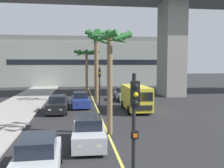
% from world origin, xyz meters
% --- Properties ---
extents(lane_stripe_center, '(0.14, 56.00, 0.01)m').
position_xyz_m(lane_stripe_center, '(0.00, 24.00, 0.00)').
color(lane_stripe_center, '#DBCC4C').
rests_on(lane_stripe_center, ground).
extents(pier_building_backdrop, '(33.52, 8.04, 9.94)m').
position_xyz_m(pier_building_backdrop, '(0.00, 53.58, 4.91)').
color(pier_building_backdrop, '#ADB2A8').
rests_on(pier_building_backdrop, ground).
extents(car_queue_front, '(1.94, 4.16, 1.56)m').
position_xyz_m(car_queue_front, '(-1.62, 26.06, 0.72)').
color(car_queue_front, navy).
rests_on(car_queue_front, ground).
extents(car_queue_second, '(1.94, 4.15, 1.56)m').
position_xyz_m(car_queue_second, '(3.67, 30.19, 0.72)').
color(car_queue_second, '#B7BABF').
rests_on(car_queue_second, ground).
extents(car_queue_third, '(1.92, 4.14, 1.56)m').
position_xyz_m(car_queue_third, '(-1.33, 13.79, 0.72)').
color(car_queue_third, '#B7BABF').
rests_on(car_queue_third, ground).
extents(car_queue_fourth, '(1.95, 4.16, 1.56)m').
position_xyz_m(car_queue_fourth, '(-3.71, 23.48, 0.72)').
color(car_queue_fourth, black).
rests_on(car_queue_fourth, ground).
extents(car_queue_fifth, '(1.93, 4.15, 1.56)m').
position_xyz_m(car_queue_fifth, '(-3.50, 10.26, 0.72)').
color(car_queue_fifth, '#B7BABF').
rests_on(car_queue_fifth, ground).
extents(delivery_van, '(2.17, 5.26, 2.36)m').
position_xyz_m(delivery_van, '(3.58, 23.30, 1.29)').
color(delivery_van, yellow).
rests_on(delivery_van, ground).
extents(traffic_light_median_near, '(0.24, 0.37, 4.20)m').
position_xyz_m(traffic_light_median_near, '(-0.26, 7.35, 2.71)').
color(traffic_light_median_near, black).
rests_on(traffic_light_median_near, ground).
extents(traffic_light_median_far, '(0.24, 0.37, 4.20)m').
position_xyz_m(traffic_light_median_far, '(0.18, 23.86, 2.71)').
color(traffic_light_median_far, black).
rests_on(traffic_light_median_far, ground).
extents(palm_tree_near_median, '(2.67, 2.79, 8.40)m').
position_xyz_m(palm_tree_near_median, '(0.27, 29.07, 6.16)').
color(palm_tree_near_median, brown).
rests_on(palm_tree_near_median, ground).
extents(palm_tree_mid_median, '(2.74, 2.86, 6.60)m').
position_xyz_m(palm_tree_mid_median, '(0.11, 15.79, 5.32)').
color(palm_tree_mid_median, brown).
rests_on(palm_tree_mid_median, ground).
extents(palm_tree_far_median, '(3.52, 3.51, 6.46)m').
position_xyz_m(palm_tree_far_median, '(-0.63, 35.09, 5.45)').
color(palm_tree_far_median, brown).
rests_on(palm_tree_far_median, ground).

